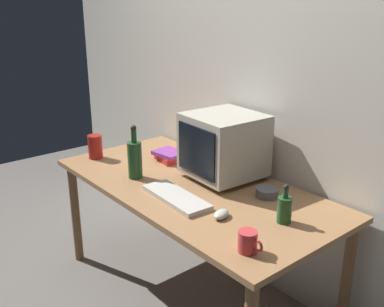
# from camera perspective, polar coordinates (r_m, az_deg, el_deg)

# --- Properties ---
(ground_plane) EXTENTS (6.00, 6.00, 0.00)m
(ground_plane) POSITION_cam_1_polar(r_m,az_deg,el_deg) (2.81, 0.00, -17.41)
(ground_plane) COLOR slate
(back_wall) EXTENTS (4.00, 0.08, 2.50)m
(back_wall) POSITION_cam_1_polar(r_m,az_deg,el_deg) (2.62, 8.04, 9.61)
(back_wall) COLOR silver
(back_wall) RESTS_ON ground
(desk) EXTENTS (1.68, 0.82, 0.71)m
(desk) POSITION_cam_1_polar(r_m,az_deg,el_deg) (2.49, 0.00, -5.58)
(desk) COLOR #9E7047
(desk) RESTS_ON ground
(crt_monitor) EXTENTS (0.40, 0.41, 0.37)m
(crt_monitor) POSITION_cam_1_polar(r_m,az_deg,el_deg) (2.48, 4.07, 1.02)
(crt_monitor) COLOR #B2AD9E
(crt_monitor) RESTS_ON desk
(keyboard) EXTENTS (0.43, 0.17, 0.02)m
(keyboard) POSITION_cam_1_polar(r_m,az_deg,el_deg) (2.28, -2.04, -5.59)
(keyboard) COLOR beige
(keyboard) RESTS_ON desk
(computer_mouse) EXTENTS (0.09, 0.11, 0.04)m
(computer_mouse) POSITION_cam_1_polar(r_m,az_deg,el_deg) (2.10, 3.76, -7.74)
(computer_mouse) COLOR beige
(computer_mouse) RESTS_ON desk
(bottle_tall) EXTENTS (0.08, 0.08, 0.31)m
(bottle_tall) POSITION_cam_1_polar(r_m,az_deg,el_deg) (2.53, -7.33, -0.60)
(bottle_tall) COLOR #1E4C23
(bottle_tall) RESTS_ON desk
(bottle_short) EXTENTS (0.07, 0.07, 0.19)m
(bottle_short) POSITION_cam_1_polar(r_m,az_deg,el_deg) (2.07, 11.75, -6.88)
(bottle_short) COLOR #1E4C23
(bottle_short) RESTS_ON desk
(book_stack) EXTENTS (0.20, 0.19, 0.06)m
(book_stack) POSITION_cam_1_polar(r_m,az_deg,el_deg) (2.81, -2.73, -0.28)
(book_stack) COLOR red
(book_stack) RESTS_ON desk
(mug) EXTENTS (0.12, 0.08, 0.09)m
(mug) POSITION_cam_1_polar(r_m,az_deg,el_deg) (1.83, 7.19, -11.12)
(mug) COLOR #CC383D
(mug) RESTS_ON desk
(cd_spindle) EXTENTS (0.12, 0.12, 0.04)m
(cd_spindle) POSITION_cam_1_polar(r_m,az_deg,el_deg) (2.34, 9.61, -4.91)
(cd_spindle) COLOR #595B66
(cd_spindle) RESTS_ON desk
(metal_canister) EXTENTS (0.09, 0.09, 0.15)m
(metal_canister) POSITION_cam_1_polar(r_m,az_deg,el_deg) (2.90, -12.27, 0.85)
(metal_canister) COLOR #A51E19
(metal_canister) RESTS_ON desk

